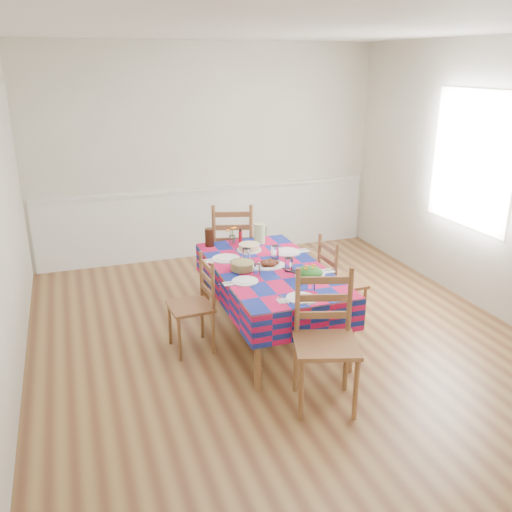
% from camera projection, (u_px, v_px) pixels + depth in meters
% --- Properties ---
extents(room, '(4.58, 5.08, 2.78)m').
position_uv_depth(room, '(281.00, 197.00, 4.67)').
color(room, brown).
rests_on(room, ground).
extents(wainscot, '(4.41, 0.06, 0.92)m').
position_uv_depth(wainscot, '(210.00, 219.00, 7.16)').
color(wainscot, white).
rests_on(wainscot, room).
extents(window_right, '(0.00, 1.40, 1.40)m').
position_uv_depth(window_right, '(471.00, 160.00, 5.58)').
color(window_right, white).
rests_on(window_right, room).
extents(dining_table, '(0.96, 1.78, 0.69)m').
position_uv_depth(dining_table, '(270.00, 275.00, 4.94)').
color(dining_table, brown).
rests_on(dining_table, room).
extents(setting_near_head, '(0.37, 0.24, 0.11)m').
position_uv_depth(setting_near_head, '(304.00, 293.00, 4.31)').
color(setting_near_head, white).
rests_on(setting_near_head, dining_table).
extents(setting_left_near, '(0.41, 0.24, 0.11)m').
position_uv_depth(setting_left_near, '(249.00, 277.00, 4.63)').
color(setting_left_near, white).
rests_on(setting_left_near, dining_table).
extents(setting_left_far, '(0.48, 0.28, 0.13)m').
position_uv_depth(setting_left_far, '(233.00, 257.00, 5.08)').
color(setting_left_far, white).
rests_on(setting_left_far, dining_table).
extents(setting_right_near, '(0.49, 0.28, 0.12)m').
position_uv_depth(setting_right_near, '(303.00, 270.00, 4.78)').
color(setting_right_near, white).
rests_on(setting_right_near, dining_table).
extents(setting_right_far, '(0.51, 0.29, 0.13)m').
position_uv_depth(setting_right_far, '(283.00, 252.00, 5.22)').
color(setting_right_far, white).
rests_on(setting_right_far, dining_table).
extents(meat_platter, '(0.31, 0.22, 0.06)m').
position_uv_depth(meat_platter, '(269.00, 264.00, 4.92)').
color(meat_platter, white).
rests_on(meat_platter, dining_table).
extents(salad_platter, '(0.25, 0.25, 0.11)m').
position_uv_depth(salad_platter, '(310.00, 273.00, 4.67)').
color(salad_platter, white).
rests_on(salad_platter, dining_table).
extents(pasta_bowl, '(0.22, 0.22, 0.08)m').
position_uv_depth(pasta_bowl, '(243.00, 266.00, 4.83)').
color(pasta_bowl, white).
rests_on(pasta_bowl, dining_table).
extents(cake, '(0.24, 0.24, 0.07)m').
position_uv_depth(cake, '(249.00, 247.00, 5.34)').
color(cake, white).
rests_on(cake, dining_table).
extents(serving_utensils, '(0.13, 0.28, 0.01)m').
position_uv_depth(serving_utensils, '(290.00, 270.00, 4.85)').
color(serving_utensils, black).
rests_on(serving_utensils, dining_table).
extents(flower_vase, '(0.12, 0.10, 0.20)m').
position_uv_depth(flower_vase, '(232.00, 237.00, 5.48)').
color(flower_vase, white).
rests_on(flower_vase, dining_table).
extents(hot_sauce, '(0.04, 0.04, 0.15)m').
position_uv_depth(hot_sauce, '(240.00, 235.00, 5.57)').
color(hot_sauce, '#A80D1A').
rests_on(hot_sauce, dining_table).
extents(green_pitcher, '(0.12, 0.12, 0.20)m').
position_uv_depth(green_pitcher, '(259.00, 233.00, 5.55)').
color(green_pitcher, '#A6BE86').
rests_on(green_pitcher, dining_table).
extents(tea_pitcher, '(0.09, 0.09, 0.18)m').
position_uv_depth(tea_pitcher, '(209.00, 237.00, 5.45)').
color(tea_pitcher, black).
rests_on(tea_pitcher, dining_table).
extents(name_card, '(0.06, 0.02, 0.01)m').
position_uv_depth(name_card, '(311.00, 303.00, 4.17)').
color(name_card, white).
rests_on(name_card, dining_table).
extents(chair_near, '(0.57, 0.55, 1.03)m').
position_uv_depth(chair_near, '(325.00, 341.00, 3.99)').
color(chair_near, brown).
rests_on(chair_near, room).
extents(chair_far, '(0.57, 0.55, 1.04)m').
position_uv_depth(chair_far, '(233.00, 249.00, 5.96)').
color(chair_far, brown).
rests_on(chair_far, room).
extents(chair_left, '(0.38, 0.40, 0.86)m').
position_uv_depth(chair_left, '(195.00, 305.00, 4.78)').
color(chair_left, brown).
rests_on(chair_left, room).
extents(chair_right, '(0.38, 0.40, 0.90)m').
position_uv_depth(chair_right, '(338.00, 283.00, 5.22)').
color(chair_right, brown).
rests_on(chair_right, room).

